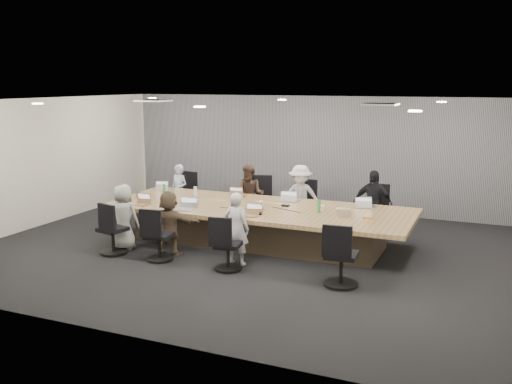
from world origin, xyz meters
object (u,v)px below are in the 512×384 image
at_px(chair_6, 228,249).
at_px(chair_3, 376,214).
at_px(chair_2, 305,208).
at_px(bottle_green_left, 164,189).
at_px(person_0, 179,191).
at_px(snack_packet, 368,217).
at_px(laptop_4, 140,205).
at_px(bottle_green_right, 319,206).
at_px(chair_7, 341,260).
at_px(chair_5, 159,240).
at_px(person_4, 124,217).
at_px(chair_0, 187,197).
at_px(canvas_bag, 343,212).
at_px(laptop_5, 184,209).
at_px(person_3, 373,204).
at_px(person_6, 237,228).
at_px(conference_table, 258,223).
at_px(laptop_1, 240,196).
at_px(person_1, 250,195).
at_px(laptop_0, 166,189).
at_px(person_2, 300,198).
at_px(laptop_6, 249,216).
at_px(person_5, 169,223).
at_px(mug_brown, 139,195).
at_px(laptop_3, 367,207).
at_px(chair_4, 113,233).
at_px(stapler, 258,213).
at_px(laptop_2, 292,200).
at_px(chair_1, 256,202).
at_px(bottle_clear, 195,192).

bearing_deg(chair_6, chair_3, 52.05).
xyz_separation_m(chair_2, bottle_green_left, (-2.77, -1.35, 0.45)).
bearing_deg(person_0, snack_packet, -6.56).
distance_m(laptop_4, bottle_green_right, 3.53).
bearing_deg(chair_7, chair_5, 175.28).
bearing_deg(person_4, chair_0, -89.11).
xyz_separation_m(bottle_green_right, canvas_bag, (0.49, -0.08, -0.05)).
bearing_deg(canvas_bag, laptop_5, -166.81).
bearing_deg(person_3, person_6, -122.68).
bearing_deg(laptop_5, conference_table, 26.08).
distance_m(chair_2, laptop_1, 1.52).
bearing_deg(chair_7, person_6, 165.13).
relative_size(person_1, person_4, 1.07).
distance_m(chair_3, person_0, 4.57).
height_order(laptop_0, person_2, person_2).
distance_m(bottle_green_right, canvas_bag, 0.49).
xyz_separation_m(person_6, laptop_6, (0.00, 0.55, 0.11)).
distance_m(person_1, person_5, 2.74).
height_order(person_6, mug_brown, person_6).
relative_size(chair_0, snack_packet, 5.02).
xyz_separation_m(person_6, canvas_bag, (1.57, 1.24, 0.17)).
distance_m(person_3, person_6, 3.25).
bearing_deg(conference_table, laptop_6, -78.27).
relative_size(chair_0, laptop_0, 2.70).
bearing_deg(chair_0, bottle_green_right, 163.49).
bearing_deg(laptop_3, person_4, 12.68).
bearing_deg(chair_3, snack_packet, 92.87).
bearing_deg(person_6, chair_7, 175.22).
bearing_deg(person_1, laptop_6, -73.86).
distance_m(chair_2, person_5, 3.46).
height_order(chair_6, person_6, person_6).
height_order(laptop_3, person_4, person_4).
bearing_deg(laptop_1, chair_3, -169.37).
height_order(laptop_1, person_2, person_2).
height_order(conference_table, mug_brown, mug_brown).
bearing_deg(chair_4, stapler, 36.72).
distance_m(person_5, laptop_6, 1.48).
bearing_deg(chair_6, chair_0, 118.99).
relative_size(chair_6, person_6, 0.57).
distance_m(conference_table, snack_packet, 2.22).
relative_size(chair_6, person_1, 0.54).
relative_size(laptop_2, canvas_bag, 1.32).
distance_m(chair_1, laptop_5, 2.56).
bearing_deg(chair_5, bottle_green_right, 28.10).
distance_m(bottle_green_left, canvas_bag, 4.11).
distance_m(chair_0, bottle_clear, 1.84).
xyz_separation_m(bottle_green_right, snack_packet, (0.94, -0.09, -0.10)).
height_order(chair_5, chair_7, chair_7).
xyz_separation_m(chair_1, person_3, (2.73, -0.35, 0.27)).
bearing_deg(laptop_1, chair_1, -97.61).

